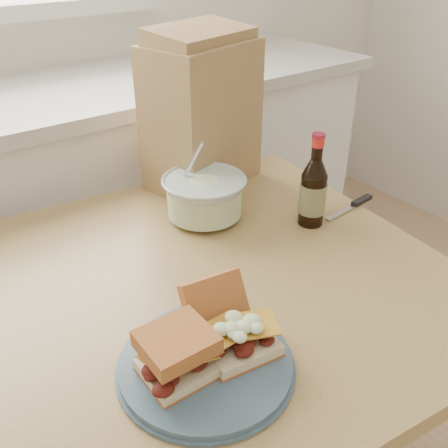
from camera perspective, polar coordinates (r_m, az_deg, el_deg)
cabinet_run at (r=1.78m, az=-20.67°, el=-1.17°), size 2.50×0.64×0.94m
dining_table at (r=1.08m, az=-0.64°, el=-10.32°), size 1.02×1.02×0.75m
plate at (r=0.82m, az=-2.10°, el=-15.74°), size 0.27×0.27×0.02m
sandwich_left at (r=0.77m, az=-5.35°, el=-14.55°), size 0.11×0.10×0.08m
sandwich_right at (r=0.82m, az=0.72°, el=-11.49°), size 0.13×0.17×0.10m
coleslaw_bowl at (r=1.18m, az=-2.25°, el=2.93°), size 0.20×0.20×0.20m
beer_bottle at (r=1.16m, az=10.15°, el=3.71°), size 0.06×0.06×0.22m
knife at (r=1.30m, az=14.91°, el=2.30°), size 0.17×0.03×0.01m
paper_bag at (r=1.31m, az=-2.53°, el=12.19°), size 0.32×0.25×0.37m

